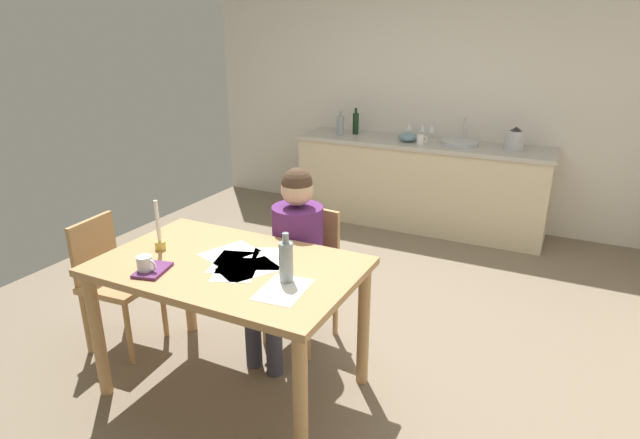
% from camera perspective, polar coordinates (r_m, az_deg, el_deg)
% --- Properties ---
extents(ground_plane, '(5.20, 5.20, 0.04)m').
position_cam_1_polar(ground_plane, '(3.81, 0.54, -11.52)').
color(ground_plane, '#7A6B56').
extents(wall_back, '(5.20, 0.12, 2.60)m').
position_cam_1_polar(wall_back, '(5.74, 12.34, 12.89)').
color(wall_back, silver).
rests_on(wall_back, ground).
extents(kitchen_counter, '(2.57, 0.64, 0.90)m').
position_cam_1_polar(kitchen_counter, '(5.56, 10.74, 3.84)').
color(kitchen_counter, beige).
rests_on(kitchen_counter, ground).
extents(dining_table, '(1.40, 0.88, 0.80)m').
position_cam_1_polar(dining_table, '(2.90, -9.82, -6.73)').
color(dining_table, tan).
rests_on(dining_table, ground).
extents(chair_at_table, '(0.44, 0.44, 0.88)m').
position_cam_1_polar(chair_at_table, '(3.45, -1.63, -5.33)').
color(chair_at_table, tan).
rests_on(chair_at_table, ground).
extents(person_seated, '(0.36, 0.61, 1.19)m').
position_cam_1_polar(person_seated, '(3.26, -3.08, -3.43)').
color(person_seated, '#592666').
rests_on(person_seated, ground).
extents(chair_side_empty, '(0.43, 0.43, 0.86)m').
position_cam_1_polar(chair_side_empty, '(3.62, -21.63, -5.89)').
color(chair_side_empty, tan).
rests_on(chair_side_empty, ground).
extents(coffee_mug, '(0.12, 0.08, 0.09)m').
position_cam_1_polar(coffee_mug, '(2.83, -18.51, -4.70)').
color(coffee_mug, white).
rests_on(coffee_mug, dining_table).
extents(candlestick, '(0.06, 0.06, 0.29)m').
position_cam_1_polar(candlestick, '(3.08, -17.12, -1.72)').
color(candlestick, gold).
rests_on(candlestick, dining_table).
extents(book_magazine, '(0.18, 0.23, 0.02)m').
position_cam_1_polar(book_magazine, '(2.85, -17.78, -5.28)').
color(book_magazine, '#602B5F').
rests_on(book_magazine, dining_table).
extents(paper_letter, '(0.31, 0.35, 0.00)m').
position_cam_1_polar(paper_letter, '(2.77, -9.12, -5.39)').
color(paper_letter, white).
rests_on(paper_letter, dining_table).
extents(paper_bill, '(0.30, 0.35, 0.00)m').
position_cam_1_polar(paper_bill, '(2.98, -9.80, -3.59)').
color(paper_bill, white).
rests_on(paper_bill, dining_table).
extents(paper_envelope, '(0.29, 0.34, 0.00)m').
position_cam_1_polar(paper_envelope, '(2.86, -9.41, -4.62)').
color(paper_envelope, white).
rests_on(paper_envelope, dining_table).
extents(paper_receipt, '(0.33, 0.36, 0.00)m').
position_cam_1_polar(paper_receipt, '(2.76, -7.74, -5.40)').
color(paper_receipt, white).
rests_on(paper_receipt, dining_table).
extents(paper_notice, '(0.32, 0.36, 0.00)m').
position_cam_1_polar(paper_notice, '(2.87, -5.40, -4.26)').
color(paper_notice, white).
rests_on(paper_notice, dining_table).
extents(paper_flyer, '(0.24, 0.31, 0.00)m').
position_cam_1_polar(paper_flyer, '(2.54, -4.04, -7.62)').
color(paper_flyer, white).
rests_on(paper_flyer, dining_table).
extents(wine_bottle_on_table, '(0.07, 0.07, 0.26)m').
position_cam_1_polar(wine_bottle_on_table, '(2.58, -3.71, -4.55)').
color(wine_bottle_on_table, '#8C999E').
rests_on(wine_bottle_on_table, dining_table).
extents(sink_unit, '(0.36, 0.36, 0.24)m').
position_cam_1_polar(sink_unit, '(5.37, 15.00, 8.11)').
color(sink_unit, '#B2B7BC').
rests_on(sink_unit, kitchen_counter).
extents(bottle_oil, '(0.08, 0.08, 0.25)m').
position_cam_1_polar(bottle_oil, '(5.68, 2.23, 10.26)').
color(bottle_oil, '#8C999E').
rests_on(bottle_oil, kitchen_counter).
extents(bottle_vinegar, '(0.07, 0.07, 0.28)m').
position_cam_1_polar(bottle_vinegar, '(5.74, 3.91, 10.45)').
color(bottle_vinegar, black).
rests_on(bottle_vinegar, kitchen_counter).
extents(mixing_bowl, '(0.20, 0.20, 0.09)m').
position_cam_1_polar(mixing_bowl, '(5.42, 9.59, 8.87)').
color(mixing_bowl, '#668C99').
rests_on(mixing_bowl, kitchen_counter).
extents(stovetop_kettle, '(0.18, 0.18, 0.22)m').
position_cam_1_polar(stovetop_kettle, '(5.28, 20.48, 8.16)').
color(stovetop_kettle, '#B7BABF').
rests_on(stovetop_kettle, kitchen_counter).
extents(wine_glass_near_sink, '(0.07, 0.07, 0.15)m').
position_cam_1_polar(wine_glass_near_sink, '(5.57, 12.06, 9.65)').
color(wine_glass_near_sink, silver).
rests_on(wine_glass_near_sink, kitchen_counter).
extents(wine_glass_by_kettle, '(0.07, 0.07, 0.15)m').
position_cam_1_polar(wine_glass_by_kettle, '(5.59, 11.08, 9.77)').
color(wine_glass_by_kettle, silver).
rests_on(wine_glass_by_kettle, kitchen_counter).
extents(wine_glass_back_left, '(0.07, 0.07, 0.15)m').
position_cam_1_polar(wine_glass_back_left, '(5.63, 9.68, 9.93)').
color(wine_glass_back_left, silver).
rests_on(wine_glass_back_left, kitchen_counter).
extents(teacup_on_counter, '(0.11, 0.07, 0.10)m').
position_cam_1_polar(teacup_on_counter, '(5.30, 10.93, 8.56)').
color(teacup_on_counter, white).
rests_on(teacup_on_counter, kitchen_counter).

